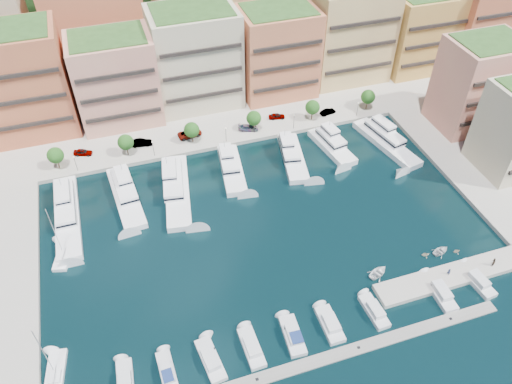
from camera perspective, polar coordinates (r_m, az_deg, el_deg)
ground at (r=103.93m, az=1.25°, el=-4.57°), size 400.00×400.00×0.00m
north_quay at (r=151.08m, az=-6.61°, el=12.19°), size 220.00×64.00×2.00m
hillside at (r=193.42m, az=-10.05°, el=19.01°), size 240.00×40.00×58.00m
south_pontoon at (r=87.22m, az=6.07°, el=-18.97°), size 72.00×2.20×0.35m
finger_pier at (r=103.53m, az=21.58°, el=-8.99°), size 32.00×5.00×2.00m
apartment_1 at (r=134.92m, az=-24.91°, el=11.35°), size 20.00×16.50×26.80m
apartment_2 at (r=132.61m, az=-15.73°, el=12.30°), size 20.00×15.50×22.80m
apartment_3 at (r=135.44m, az=-6.93°, el=15.02°), size 22.00×16.50×25.80m
apartment_4 at (r=139.47m, az=2.45°, el=15.69°), size 20.00×15.50×23.80m
apartment_5 at (r=148.82m, az=10.57°, el=17.51°), size 22.00×16.50×26.80m
apartment_6 at (r=159.12m, az=18.22°, el=17.06°), size 20.00×15.50×22.80m
apartment_7 at (r=169.26m, az=24.57°, el=17.30°), size 22.00×16.50×24.80m
apartment_east_a at (r=137.53m, az=24.05°, el=11.24°), size 18.00×14.50×22.80m
backblock_1 at (r=152.55m, az=-17.82°, el=17.58°), size 26.00×18.00×30.00m
backblock_2 at (r=155.26m, az=-6.28°, el=19.74°), size 26.00×18.00×30.00m
backblock_3 at (r=163.53m, az=4.71°, el=21.07°), size 26.00×18.00×30.00m
tree_0 at (r=123.78m, az=-21.95°, el=3.90°), size 3.80×3.80×5.65m
tree_1 at (r=122.74m, az=-14.68°, el=5.52°), size 3.80×3.80×5.65m
tree_2 at (r=123.77m, az=-7.37°, el=7.06°), size 3.80×3.80×5.65m
tree_3 at (r=126.83m, az=-0.25°, el=8.43°), size 3.80×3.80×5.65m
tree_4 at (r=131.77m, az=6.48°, el=9.60°), size 3.80×3.80×5.65m
tree_5 at (r=138.39m, az=12.68°, el=10.56°), size 3.80×3.80×5.65m
lamppost_0 at (r=122.03m, az=-19.99°, el=3.34°), size 0.30×0.30×4.20m
lamppost_1 at (r=121.58m, az=-11.69°, el=5.16°), size 0.30×0.30×4.20m
lamppost_2 at (r=123.77m, az=-3.47°, el=6.84°), size 0.30×0.30×4.20m
lamppost_3 at (r=128.47m, az=4.37°, el=8.30°), size 0.30×0.30×4.20m
lamppost_4 at (r=135.42m, az=11.57°, el=9.50°), size 0.30×0.30×4.20m
yacht_0 at (r=113.61m, az=-20.83°, el=-2.15°), size 4.95×24.87×7.30m
yacht_1 at (r=114.11m, az=-14.70°, el=-0.22°), size 6.58×20.95×7.30m
yacht_2 at (r=113.35m, az=-9.09°, el=0.58°), size 8.82×24.14×7.30m
yacht_3 at (r=117.40m, az=-2.88°, el=2.92°), size 6.91×17.55×7.30m
yacht_4 at (r=121.02m, az=4.14°, el=4.21°), size 8.04×18.38×7.30m
yacht_5 at (r=125.48m, az=8.57°, el=5.47°), size 7.00×16.05×7.30m
yacht_6 at (r=129.49m, az=14.50°, el=5.80°), size 8.75×21.80×7.30m
cruiser_1 at (r=86.62m, az=-10.07°, el=-19.69°), size 2.68×7.74×2.66m
cruiser_2 at (r=86.81m, az=-5.20°, el=-18.59°), size 3.76×8.57×2.55m
cruiser_3 at (r=87.56m, az=-0.50°, el=-17.39°), size 2.92×7.90×2.55m
cruiser_4 at (r=88.91m, az=4.22°, el=-16.07°), size 3.34×7.97×2.66m
cruiser_5 at (r=90.77m, az=8.45°, el=-14.77°), size 2.96×7.52×2.55m
cruiser_6 at (r=93.71m, az=13.36°, el=-13.14°), size 2.86×7.45×2.55m
cruiser_8 at (r=99.59m, az=20.24°, el=-10.69°), size 3.04×8.84×2.55m
cruiser_9 at (r=103.84m, az=23.93°, el=-9.29°), size 3.38×8.44×2.55m
sailboat_2 at (r=106.41m, az=-21.08°, el=-6.73°), size 4.75×8.53×13.20m
sailboat_0 at (r=91.48m, az=-21.94°, el=-18.82°), size 4.11×8.88×13.20m
tender_0 at (r=99.28m, az=13.79°, el=-8.94°), size 5.19×4.52×0.90m
tender_1 at (r=104.83m, az=18.79°, el=-6.77°), size 1.86×1.67×0.87m
tender_2 at (r=106.54m, az=20.37°, el=-6.34°), size 4.29×3.52×0.77m
tender_3 at (r=107.66m, az=21.95°, el=-6.28°), size 1.53×1.33×0.78m
car_0 at (r=127.63m, az=-19.18°, el=4.32°), size 4.77×3.10×1.51m
car_1 at (r=126.60m, az=-12.98°, el=5.51°), size 5.37×2.56×1.70m
car_2 at (r=127.53m, az=-7.56°, el=6.64°), size 6.42×3.62×1.69m
car_3 at (r=128.66m, az=-0.89°, el=7.36°), size 5.48×3.77×1.47m
car_4 at (r=133.07m, az=2.39°, el=8.66°), size 4.54×2.59×1.46m
car_5 at (r=136.00m, az=8.21°, el=9.06°), size 4.59×2.37×1.44m
person_0 at (r=101.59m, az=21.18°, el=-8.49°), size 0.64×0.71×1.64m
person_1 at (r=106.25m, az=25.47°, el=-7.25°), size 1.14×1.00×1.98m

